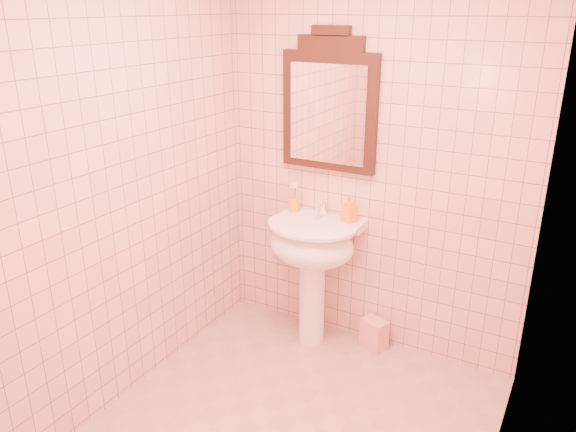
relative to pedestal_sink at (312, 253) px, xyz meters
The scene contains 7 objects.
back_wall 0.69m from the pedestal_sink, 38.49° to the left, with size 2.00×0.02×2.50m, color #CB998D.
pedestal_sink is the anchor object (origin of this frame).
faucet 0.29m from the pedestal_sink, 90.00° to the left, with size 0.04×0.16×0.11m.
mirror 0.94m from the pedestal_sink, 90.00° to the left, with size 0.63×0.06×0.88m.
toothbrush_cup 0.36m from the pedestal_sink, 146.00° to the left, with size 0.07×0.07×0.17m.
soap_dispenser 0.37m from the pedestal_sink, 37.67° to the left, with size 0.08×0.08×0.17m, color orange.
towel 0.70m from the pedestal_sink, 18.89° to the left, with size 0.17×0.11×0.21m, color #E6A087.
Camera 1 is at (1.18, -2.09, 2.17)m, focal length 35.00 mm.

